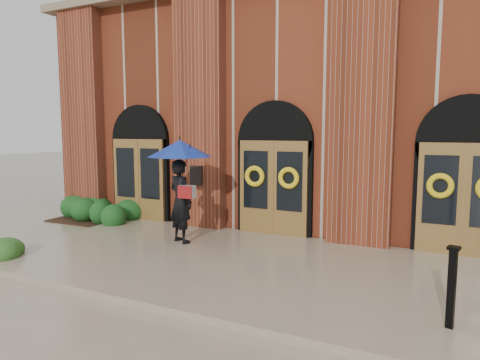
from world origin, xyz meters
The scene contains 6 objects.
ground centered at (0.00, 0.00, 0.00)m, with size 90.00×90.00×0.00m, color tan.
landing centered at (0.00, 0.15, 0.07)m, with size 10.00×5.30×0.15m, color gray.
church_building centered at (0.00, 8.78, 3.50)m, with size 16.20×12.53×7.00m.
man_with_umbrella centered at (-1.73, 0.93, 1.93)m, with size 2.06×2.06×2.54m.
metal_post centered at (4.30, -1.29, 0.77)m, with size 0.19×0.19×1.17m.
hedge_wall_left centered at (-5.92, 2.20, 0.36)m, with size 2.78×1.11×0.71m, color #164317.
Camera 1 is at (4.19, -7.76, 2.91)m, focal length 32.00 mm.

